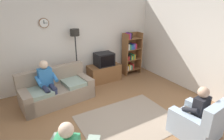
{
  "coord_description": "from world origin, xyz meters",
  "views": [
    {
      "loc": [
        -1.94,
        -3.01,
        2.7
      ],
      "look_at": [
        0.4,
        0.97,
        0.9
      ],
      "focal_mm": 29.48,
      "sensor_mm": 36.0,
      "label": 1
    }
  ],
  "objects_px": {
    "tv": "(104,59)",
    "bookshelf": "(131,53)",
    "tv_stand": "(104,73)",
    "couch": "(57,91)",
    "floor_lamp": "(75,42)",
    "armchair_near_bookshelf": "(197,123)",
    "person_on_couch": "(47,81)",
    "person_in_right_armchair": "(196,108)"
  },
  "relations": [
    {
      "from": "couch",
      "to": "armchair_near_bookshelf",
      "type": "distance_m",
      "value": 3.59
    },
    {
      "from": "tv",
      "to": "armchair_near_bookshelf",
      "type": "relative_size",
      "value": 0.63
    },
    {
      "from": "person_on_couch",
      "to": "person_in_right_armchair",
      "type": "xyz_separation_m",
      "value": [
        2.37,
        -2.68,
        -0.09
      ]
    },
    {
      "from": "couch",
      "to": "tv_stand",
      "type": "relative_size",
      "value": 1.81
    },
    {
      "from": "couch",
      "to": "bookshelf",
      "type": "height_order",
      "value": "bookshelf"
    },
    {
      "from": "bookshelf",
      "to": "armchair_near_bookshelf",
      "type": "distance_m",
      "value": 3.64
    },
    {
      "from": "tv",
      "to": "person_in_right_armchair",
      "type": "xyz_separation_m",
      "value": [
        0.34,
        -3.33,
        -0.18
      ]
    },
    {
      "from": "tv_stand",
      "to": "tv",
      "type": "bearing_deg",
      "value": -90.0
    },
    {
      "from": "tv",
      "to": "bookshelf",
      "type": "bearing_deg",
      "value": 4.48
    },
    {
      "from": "tv",
      "to": "person_in_right_armchair",
      "type": "height_order",
      "value": "person_in_right_armchair"
    },
    {
      "from": "couch",
      "to": "person_on_couch",
      "type": "distance_m",
      "value": 0.47
    },
    {
      "from": "tv_stand",
      "to": "person_in_right_armchair",
      "type": "distance_m",
      "value": 3.39
    },
    {
      "from": "person_on_couch",
      "to": "tv",
      "type": "bearing_deg",
      "value": 17.72
    },
    {
      "from": "couch",
      "to": "tv_stand",
      "type": "distance_m",
      "value": 1.88
    },
    {
      "from": "tv_stand",
      "to": "tv",
      "type": "height_order",
      "value": "tv"
    },
    {
      "from": "bookshelf",
      "to": "floor_lamp",
      "type": "relative_size",
      "value": 0.85
    },
    {
      "from": "couch",
      "to": "person_in_right_armchair",
      "type": "xyz_separation_m",
      "value": [
        2.13,
        -2.79,
        0.29
      ]
    },
    {
      "from": "bookshelf",
      "to": "person_in_right_armchair",
      "type": "bearing_deg",
      "value": -103.48
    },
    {
      "from": "tv",
      "to": "floor_lamp",
      "type": "distance_m",
      "value": 1.15
    },
    {
      "from": "bookshelf",
      "to": "armchair_near_bookshelf",
      "type": "height_order",
      "value": "bookshelf"
    },
    {
      "from": "tv_stand",
      "to": "person_in_right_armchair",
      "type": "xyz_separation_m",
      "value": [
        0.34,
        -3.36,
        0.32
      ]
    },
    {
      "from": "couch",
      "to": "bookshelf",
      "type": "distance_m",
      "value": 3.06
    },
    {
      "from": "armchair_near_bookshelf",
      "to": "bookshelf",
      "type": "bearing_deg",
      "value": 76.99
    },
    {
      "from": "floor_lamp",
      "to": "person_on_couch",
      "type": "height_order",
      "value": "floor_lamp"
    },
    {
      "from": "tv_stand",
      "to": "person_on_couch",
      "type": "bearing_deg",
      "value": -161.66
    },
    {
      "from": "armchair_near_bookshelf",
      "to": "person_on_couch",
      "type": "distance_m",
      "value": 3.68
    },
    {
      "from": "person_in_right_armchair",
      "to": "floor_lamp",
      "type": "bearing_deg",
      "value": 110.16
    },
    {
      "from": "tv",
      "to": "armchair_near_bookshelf",
      "type": "bearing_deg",
      "value": -84.1
    },
    {
      "from": "tv",
      "to": "armchair_near_bookshelf",
      "type": "distance_m",
      "value": 3.47
    },
    {
      "from": "bookshelf",
      "to": "floor_lamp",
      "type": "height_order",
      "value": "floor_lamp"
    },
    {
      "from": "armchair_near_bookshelf",
      "to": "person_on_couch",
      "type": "xyz_separation_m",
      "value": [
        -2.38,
        2.77,
        0.41
      ]
    },
    {
      "from": "couch",
      "to": "tv_stand",
      "type": "bearing_deg",
      "value": 17.47
    },
    {
      "from": "tv",
      "to": "floor_lamp",
      "type": "height_order",
      "value": "floor_lamp"
    },
    {
      "from": "floor_lamp",
      "to": "tv",
      "type": "bearing_deg",
      "value": -7.61
    },
    {
      "from": "bookshelf",
      "to": "person_in_right_armchair",
      "type": "height_order",
      "value": "bookshelf"
    },
    {
      "from": "person_on_couch",
      "to": "armchair_near_bookshelf",
      "type": "bearing_deg",
      "value": -49.32
    },
    {
      "from": "tv_stand",
      "to": "tv",
      "type": "xyz_separation_m",
      "value": [
        0.0,
        -0.02,
        0.5
      ]
    },
    {
      "from": "couch",
      "to": "person_in_right_armchair",
      "type": "height_order",
      "value": "person_in_right_armchair"
    },
    {
      "from": "armchair_near_bookshelf",
      "to": "person_in_right_armchair",
      "type": "xyz_separation_m",
      "value": [
        -0.01,
        0.09,
        0.32
      ]
    },
    {
      "from": "person_on_couch",
      "to": "person_in_right_armchair",
      "type": "height_order",
      "value": "person_on_couch"
    },
    {
      "from": "tv_stand",
      "to": "person_on_couch",
      "type": "relative_size",
      "value": 0.89
    },
    {
      "from": "floor_lamp",
      "to": "person_in_right_armchair",
      "type": "height_order",
      "value": "floor_lamp"
    }
  ]
}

